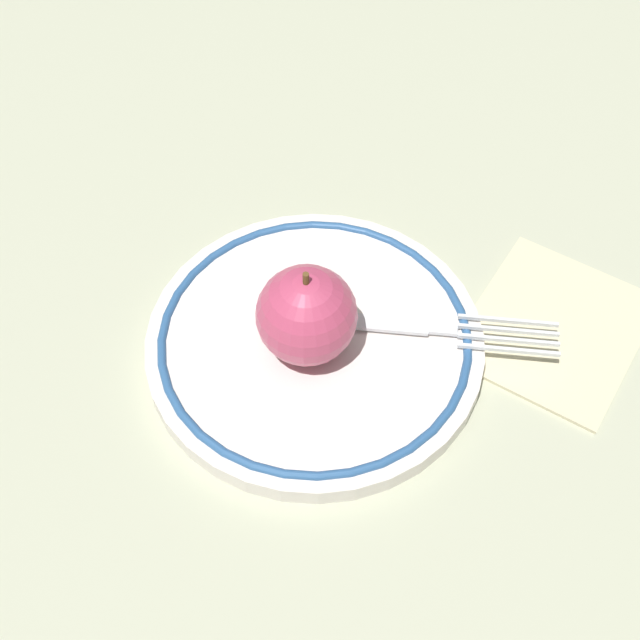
{
  "coord_description": "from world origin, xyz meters",
  "views": [
    {
      "loc": [
        -0.27,
        -0.19,
        0.5
      ],
      "look_at": [
        0.02,
        -0.0,
        0.04
      ],
      "focal_mm": 50.0,
      "sensor_mm": 36.0,
      "label": 1
    }
  ],
  "objects": [
    {
      "name": "ground_plane",
      "position": [
        0.0,
        0.0,
        0.0
      ],
      "size": [
        2.0,
        2.0,
        0.0
      ],
      "primitive_type": "plane",
      "color": "#ACAF94"
    },
    {
      "name": "plate",
      "position": [
        0.02,
        -0.0,
        0.01
      ],
      "size": [
        0.23,
        0.23,
        0.02
      ],
      "color": "silver",
      "rests_on": "ground_plane"
    },
    {
      "name": "apple_red_whole",
      "position": [
        0.01,
        -0.0,
        0.05
      ],
      "size": [
        0.07,
        0.07,
        0.07
      ],
      "color": "#B73E5F",
      "rests_on": "plate"
    },
    {
      "name": "fork",
      "position": [
        0.05,
        -0.05,
        0.02
      ],
      "size": [
        0.1,
        0.18,
        0.0
      ],
      "rotation": [
        0.0,
        0.0,
        5.17
      ],
      "color": "silver",
      "rests_on": "plate"
    },
    {
      "name": "napkin_folded",
      "position": [
        0.12,
        -0.13,
        0.0
      ],
      "size": [
        0.13,
        0.11,
        0.01
      ],
      "primitive_type": "cube",
      "rotation": [
        0.0,
        0.0,
        0.01
      ],
      "color": "beige",
      "rests_on": "ground_plane"
    }
  ]
}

